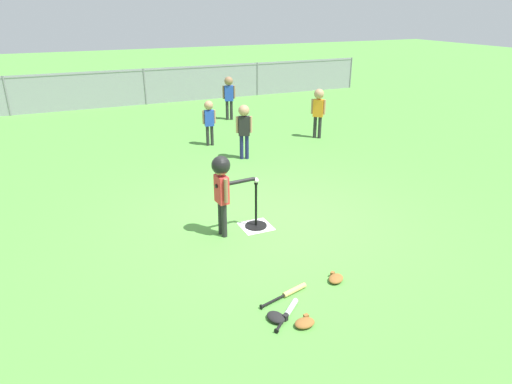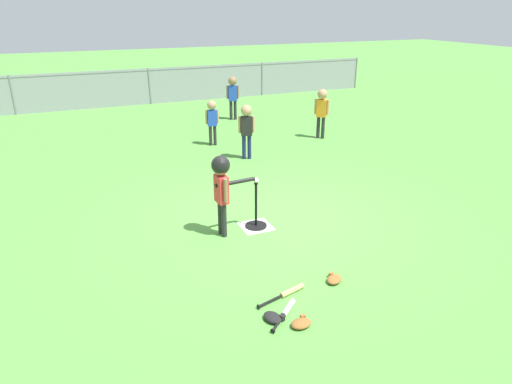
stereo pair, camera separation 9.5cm
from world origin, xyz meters
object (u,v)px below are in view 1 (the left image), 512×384
fielder_deep_right (244,125)px  glove_by_plate (305,323)px  spare_bat_silver (289,311)px  batting_tee (256,220)px  fielder_deep_left (318,107)px  fielder_near_left (209,117)px  glove_near_bats (276,317)px  batter_child (222,180)px  baseball_on_tee (256,180)px  glove_tossed_aside (336,278)px  spare_bat_wood (290,292)px  fielder_near_right (229,92)px

fielder_deep_right → glove_by_plate: size_ratio=4.96×
spare_bat_silver → batting_tee: bearing=75.6°
fielder_deep_left → fielder_near_left: 2.64m
glove_near_bats → batting_tee: bearing=71.5°
batter_child → fielder_deep_right: (1.61, 3.07, -0.10)m
fielder_near_left → spare_bat_silver: (-1.25, -6.27, -0.64)m
baseball_on_tee → fielder_near_left: (0.74, 4.27, -0.06)m
spare_bat_silver → fielder_deep_left: bearing=56.4°
batter_child → glove_near_bats: bearing=-94.6°
batter_child → fielder_near_left: bearing=73.6°
baseball_on_tee → fielder_deep_right: 3.21m
fielder_deep_right → fielder_near_left: (-0.34, 1.24, -0.07)m
fielder_deep_right → fielder_near_left: fielder_deep_right is taller
fielder_deep_right → glove_tossed_aside: size_ratio=4.22×
spare_bat_wood → glove_tossed_aside: bearing=1.9°
fielder_deep_left → glove_near_bats: fielder_deep_left is taller
fielder_near_left → glove_by_plate: bearing=-100.5°
fielder_near_right → glove_by_plate: bearing=-106.2°
fielder_deep_left → glove_by_plate: size_ratio=5.16×
spare_bat_wood → glove_tossed_aside: size_ratio=2.39×
batting_tee → fielder_deep_right: 3.27m
fielder_near_left → glove_near_bats: 6.51m
baseball_on_tee → fielder_near_right: fielder_near_right is taller
baseball_on_tee → fielder_deep_left: size_ratio=0.06×
batting_tee → fielder_deep_right: bearing=70.3°
batting_tee → fielder_deep_right: (1.08, 3.02, 0.63)m
glove_near_bats → batter_child: bearing=85.4°
fielder_deep_right → glove_near_bats: bearing=-109.2°
batting_tee → glove_near_bats: bearing=-108.5°
fielder_deep_right → glove_tossed_aside: (-0.81, -4.72, -0.70)m
baseball_on_tee → fielder_near_right: size_ratio=0.06×
batter_child → fielder_deep_right: 3.47m
fielder_deep_right → batter_child: bearing=-117.7°
fielder_near_left → batter_child: bearing=-106.4°
fielder_near_right → spare_bat_wood: 8.58m
batter_child → fielder_deep_left: size_ratio=0.98×
fielder_near_left → spare_bat_wood: bearing=-100.3°
batting_tee → fielder_deep_left: fielder_deep_left is taller
fielder_deep_right → baseball_on_tee: bearing=-109.7°
batter_child → fielder_near_right: bearing=68.3°
fielder_deep_right → fielder_deep_left: 2.39m
fielder_near_right → glove_near_bats: (-2.77, -8.54, -0.74)m
spare_bat_silver → glove_near_bats: 0.18m
fielder_deep_left → spare_bat_silver: bearing=-123.6°
spare_bat_wood → fielder_deep_right: bearing=73.2°
fielder_near_right → glove_by_plate: fielder_near_right is taller
fielder_deep_left → glove_by_plate: bearing=-122.2°
batter_child → glove_near_bats: batter_child is taller
batting_tee → batter_child: size_ratio=0.59×
spare_bat_wood → baseball_on_tee: bearing=78.5°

